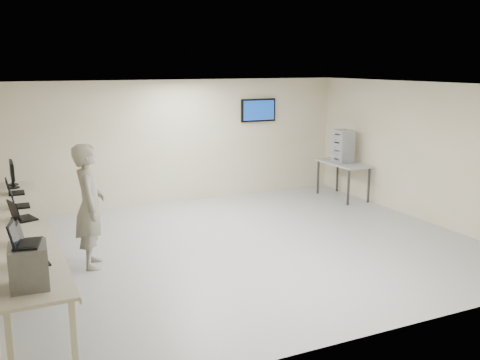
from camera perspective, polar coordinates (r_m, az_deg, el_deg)
name	(u,v)px	position (r m, az deg, el deg)	size (l,w,h in m)	color
room	(245,167)	(9.19, 0.56, 1.43)	(8.01, 7.01, 2.81)	#9C9C9C
workbench	(23,227)	(8.42, -22.17, -4.62)	(0.76, 6.00, 0.90)	beige
equipment_box	(29,266)	(5.93, -21.59, -8.53)	(0.37, 0.43, 0.44)	slate
laptop_on_box	(21,240)	(5.84, -22.32, -5.92)	(0.34, 0.37, 0.26)	black
laptop_0	(30,258)	(6.61, -21.47, -7.75)	(0.34, 0.40, 0.28)	black
laptop_1	(26,238)	(7.35, -21.83, -5.77)	(0.36, 0.41, 0.29)	black
laptop_2	(20,215)	(8.48, -22.42, -3.46)	(0.41, 0.44, 0.29)	black
laptop_3	(18,203)	(9.25, -22.62, -2.26)	(0.28, 0.34, 0.26)	black
laptop_4	(13,190)	(10.21, -23.08, -0.97)	(0.31, 0.37, 0.28)	black
monitor_near	(12,172)	(10.65, -23.13, 0.74)	(0.22, 0.49, 0.49)	black
monitor_far	(12,171)	(10.93, -23.18, 0.94)	(0.21, 0.47, 0.46)	black
soldier	(90,206)	(8.63, -15.74, -2.69)	(0.71, 0.47, 1.96)	gray
side_table	(343,166)	(12.87, 10.95, 1.53)	(0.67, 1.44, 0.86)	#969696
storage_bins	(343,146)	(12.79, 10.96, 3.55)	(0.37, 0.41, 0.78)	#90939C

